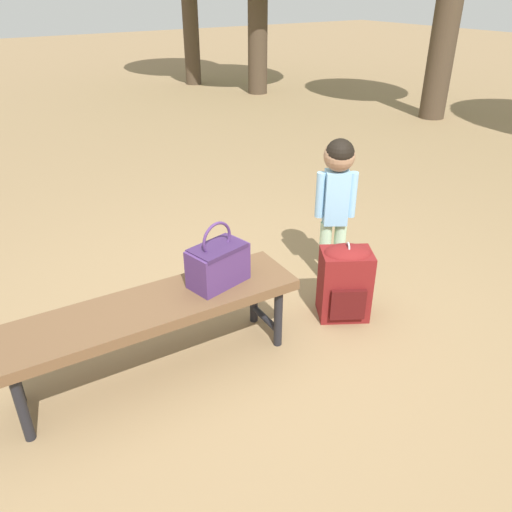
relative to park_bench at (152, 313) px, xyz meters
The scene contains 5 objects.
ground_plane 0.69m from the park_bench, ahead, with size 40.00×40.00×0.00m, color #8C704C.
park_bench is the anchor object (origin of this frame).
handbag 0.44m from the park_bench, ahead, with size 0.35×0.25×0.37m.
child_standing 1.53m from the park_bench, 10.19° to the left, with size 0.25×0.21×1.03m.
backpack_large 1.24m from the park_bench, ahead, with size 0.38×0.36×0.53m.
Camera 1 is at (-1.31, -2.16, 1.93)m, focal length 35.62 mm.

